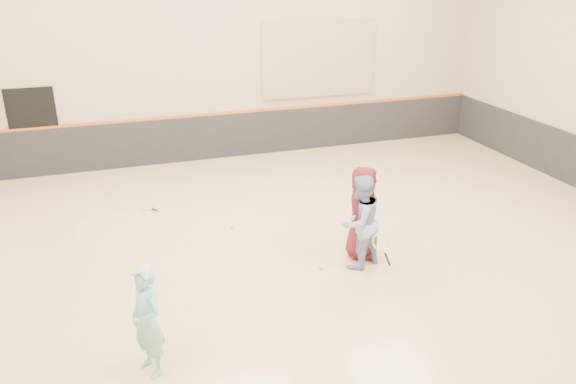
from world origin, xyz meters
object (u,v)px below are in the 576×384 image
object	(u,v)px
girl	(147,321)
spare_racket	(148,206)
instructor	(360,222)
young_man	(362,212)

from	to	relation	value
girl	spare_racket	world-z (taller)	girl
instructor	young_man	distance (m)	0.38
girl	instructor	xyz separation A→B (m)	(3.69, 1.67, 0.07)
instructor	spare_racket	bearing A→B (deg)	-70.58
girl	instructor	bearing A→B (deg)	88.82
girl	spare_racket	size ratio (longest dim) A/B	2.44
young_man	spare_racket	bearing A→B (deg)	75.57
young_man	spare_racket	distance (m)	4.88
instructor	girl	bearing A→B (deg)	2.20
girl	spare_racket	distance (m)	5.40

